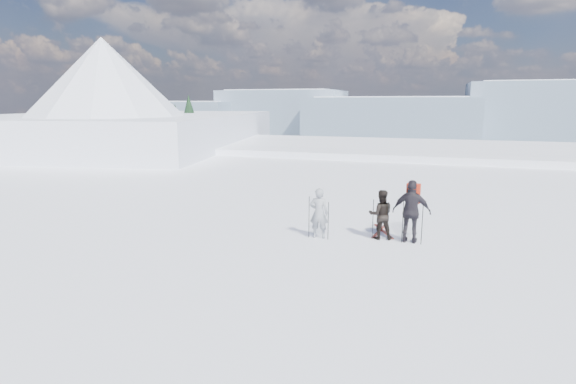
{
  "coord_description": "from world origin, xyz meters",
  "views": [
    {
      "loc": [
        1.85,
        -10.26,
        4.23
      ],
      "look_at": [
        -2.46,
        3.0,
        1.42
      ],
      "focal_mm": 28.0,
      "sensor_mm": 36.0,
      "label": 1
    }
  ],
  "objects_px": {
    "skier_dark": "(381,215)",
    "skis_loose": "(381,231)",
    "skier_grey": "(319,213)",
    "skier_pack": "(412,212)"
  },
  "relations": [
    {
      "from": "skier_pack",
      "to": "skis_loose",
      "type": "height_order",
      "value": "skier_pack"
    },
    {
      "from": "skier_grey",
      "to": "skier_dark",
      "type": "height_order",
      "value": "skier_grey"
    },
    {
      "from": "skier_pack",
      "to": "skis_loose",
      "type": "bearing_deg",
      "value": -40.49
    },
    {
      "from": "skier_grey",
      "to": "skier_pack",
      "type": "distance_m",
      "value": 2.82
    },
    {
      "from": "skier_pack",
      "to": "skis_loose",
      "type": "xyz_separation_m",
      "value": [
        -0.96,
        0.91,
        -0.95
      ]
    },
    {
      "from": "skier_pack",
      "to": "skier_grey",
      "type": "bearing_deg",
      "value": 10.93
    },
    {
      "from": "skis_loose",
      "to": "skier_pack",
      "type": "bearing_deg",
      "value": -43.31
    },
    {
      "from": "skier_dark",
      "to": "skis_loose",
      "type": "relative_size",
      "value": 0.92
    },
    {
      "from": "skier_grey",
      "to": "skis_loose",
      "type": "relative_size",
      "value": 0.94
    },
    {
      "from": "skier_dark",
      "to": "skis_loose",
      "type": "bearing_deg",
      "value": -100.95
    }
  ]
}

